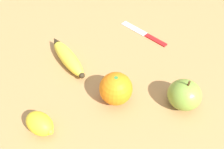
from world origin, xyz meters
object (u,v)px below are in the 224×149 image
at_px(orange, 116,89).
at_px(apple, 184,95).
at_px(banana, 68,57).
at_px(paring_knife, 145,34).
at_px(lemon, 40,124).

distance_m(orange, apple, 0.16).
distance_m(banana, paring_knife, 0.26).
height_order(banana, paring_knife, banana).
distance_m(banana, orange, 0.18).
relative_size(orange, lemon, 0.96).
bearing_deg(apple, paring_knife, -157.32).
height_order(apple, paring_knife, apple).
bearing_deg(orange, lemon, -53.41).
bearing_deg(paring_knife, apple, -123.23).
relative_size(banana, lemon, 1.78).
xyz_separation_m(lemon, paring_knife, (-0.38, 0.20, -0.02)).
xyz_separation_m(banana, apple, (0.09, 0.31, 0.02)).
relative_size(banana, paring_knife, 0.94).
xyz_separation_m(apple, lemon, (0.12, -0.31, -0.01)).
xyz_separation_m(banana, lemon, (0.21, 0.01, 0.00)).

